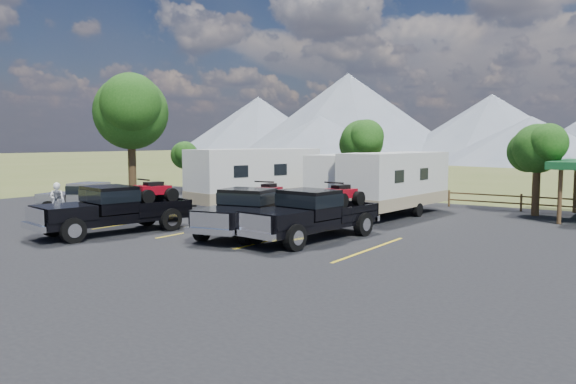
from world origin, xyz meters
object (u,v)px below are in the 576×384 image
Objects in this scene: trailer_left at (255,178)px; person_b at (58,207)px; rig_right at (313,213)px; trailer_right at (396,183)px; tree_big_nw at (131,112)px; person_a at (57,203)px; rig_left at (116,208)px; pickup_silver at (92,199)px; trailer_center at (351,181)px; rig_center at (251,210)px.

person_b is (-4.23, -9.48, -0.99)m from trailer_left.
trailer_right is (-0.22, 8.35, 0.64)m from rig_right.
tree_big_nw is 9.48m from person_a.
rig_right is at bearing -83.56° from trailer_right.
trailer_left is 10.38m from person_a.
rig_left reaches higher than rig_right.
rig_right is 1.13× the size of pickup_silver.
rig_left is at bearing -117.28° from trailer_center.
trailer_left is at bearing 12.95° from tree_big_nw.
pickup_silver is (-10.16, -0.19, -0.13)m from rig_center.
person_a is (-9.45, -2.59, -0.06)m from rig_center.
rig_left is 5.64m from rig_center.
rig_right is 10.00m from trailer_left.
rig_right is at bearing 159.22° from person_a.
trailer_center is 13.66m from pickup_silver.
trailer_left is at bearing -150.36° from person_a.
rig_right is at bearing -77.59° from trailer_center.
tree_big_nw is 0.84× the size of trailer_right.
person_b is at bearing -0.29° from pickup_silver.
rig_center is at bearing -40.41° from trailer_left.
tree_big_nw is 12.21m from rig_left.
rig_left is 9.70m from trailer_left.
rig_right reaches higher than pickup_silver.
trailer_left reaches higher than trailer_right.
rig_left is 13.86m from trailer_right.
trailer_right reaches higher than rig_center.
person_b is (3.83, -7.63, -4.77)m from tree_big_nw.
pickup_silver is (-5.18, -6.92, -0.88)m from trailer_left.
rig_center reaches higher than person_b.
pickup_silver is (-5.35, 2.75, -0.17)m from rig_left.
trailer_right is 15.58m from pickup_silver.
tree_big_nw is 16.53m from trailer_right.
tree_big_nw reaches higher than pickup_silver.
trailer_right is (15.58, 3.91, -3.86)m from tree_big_nw.
rig_left reaches higher than person_b.
tree_big_nw is 1.14× the size of rig_left.
tree_big_nw reaches higher than trailer_right.
person_a is (-12.22, -3.03, -0.09)m from rig_right.
rig_center is at bearing -163.32° from rig_right.
rig_left is 4.66m from person_a.
rig_left is 0.74× the size of trailer_right.
tree_big_nw is 7.47m from pickup_silver.
person_a is (3.59, -7.47, -4.60)m from tree_big_nw.
tree_big_nw reaches higher than trailer_left.
trailer_center reaches higher than person_a.
trailer_left is 1.04× the size of trailer_right.
trailer_center reaches higher than rig_center.
rig_right is (2.76, 0.44, 0.03)m from rig_center.
tree_big_nw is 4.99× the size of person_b.
rig_left is 0.76× the size of trailer_center.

